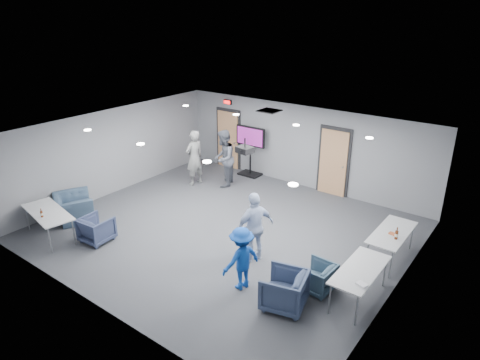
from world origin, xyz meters
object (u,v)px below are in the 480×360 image
Objects in this scene: chair_front_a at (97,229)px; table_right_a at (392,234)px; chair_front_b at (74,207)px; bottle_right at (396,235)px; chair_right_b at (317,277)px; table_front_left at (48,213)px; person_d at (241,258)px; person_c at (255,227)px; bottle_front at (42,214)px; person_a at (194,158)px; tv_stand at (250,148)px; chair_right_c at (284,290)px; person_b at (224,159)px; projector at (245,150)px; table_right_b at (360,271)px.

chair_front_a is 7.26m from table_right_a.
bottle_right is (8.00, 2.98, 0.47)m from chair_front_b.
table_front_left is (-6.60, -2.11, 0.37)m from chair_right_b.
person_c is at bearing -142.60° from person_d.
chair_front_b is 1.41m from bottle_front.
tv_stand is at bearing 159.71° from person_a.
chair_right_b is at bearing -168.77° from chair_front_a.
chair_right_c is 6.73m from chair_front_b.
person_c is 5.33m from bottle_front.
bottle_right is (6.17, -1.48, -0.12)m from person_b.
bottle_front reaches higher than table_right_a.
chair_front_b is at bearing -53.54° from person_c.
bottle_front is at bearing -150.59° from bottle_right.
chair_right_b is at bearing 73.41° from person_a.
projector reaches higher than person_b.
person_a reaches higher than table_right_a.
tv_stand reaches higher than chair_right_b.
chair_right_c is 0.48× the size of tv_stand.
chair_right_b is 1.65× the size of projector.
table_right_a is (0.83, 2.11, 0.37)m from chair_right_b.
person_b is at bearing 78.73° from table_right_a.
person_b is 1.01× the size of table_front_left.
person_a is 5.20m from bottle_front.
chair_front_b is 3.83× the size of bottle_right.
person_d is 3.68m from table_right_a.
person_b is at bearing -119.62° from chair_right_b.
person_b is (0.86, 0.47, 0.02)m from person_a.
chair_front_a is 1.37m from bottle_front.
table_right_b is at bearing -180.00° from table_right_a.
projector is at bearing -56.40° from tv_stand.
table_right_b is (0.83, 0.21, 0.37)m from chair_right_b.
table_right_b is (0.00, -1.90, -0.00)m from table_right_a.
person_c is at bearing -138.21° from chair_front_b.
table_right_a is 7.14× the size of bottle_front.
tv_stand is (-5.86, 4.43, 0.32)m from table_right_b.
projector is (2.92, 2.40, 2.07)m from chair_front_a.
person_d is 3.57m from bottle_right.
chair_right_c is at bearing -115.18° from bottle_right.
chair_front_a is at bearing 16.13° from person_a.
table_front_left is at bearing 23.32° from chair_front_a.
tv_stand is (1.97, 5.79, 0.64)m from chair_front_b.
table_right_b is at bearing -142.72° from chair_front_b.
chair_right_b is (1.74, -0.20, -0.54)m from person_c.
bottle_right is (1.01, 1.83, 0.53)m from chair_right_b.
chair_front_b is (-6.99, -1.15, 0.05)m from chair_right_b.
table_front_left is at bearing -134.05° from projector.
chair_front_b is at bearing -101.71° from chair_right_c.
person_d is 0.80× the size of tv_stand.
table_front_left is (-1.15, -0.60, 0.35)m from chair_front_a.
tv_stand is 4.24× the size of projector.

